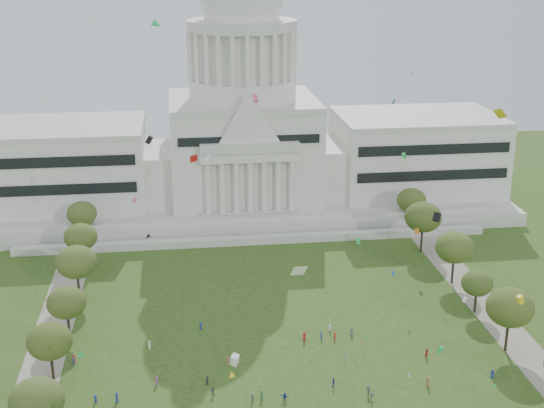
% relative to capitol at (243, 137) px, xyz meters
% --- Properties ---
extents(capitol, '(160.00, 64.50, 91.30)m').
position_rel_capitol_xyz_m(capitol, '(0.00, 0.00, 0.00)').
color(capitol, beige).
rests_on(capitol, ground).
extents(path_left, '(8.00, 160.00, 0.04)m').
position_rel_capitol_xyz_m(path_left, '(-48.00, -83.59, -22.28)').
color(path_left, gray).
rests_on(path_left, ground).
extents(path_right, '(8.00, 160.00, 0.04)m').
position_rel_capitol_xyz_m(path_right, '(48.00, -83.59, -22.28)').
color(path_right, gray).
rests_on(path_right, ground).
extents(row_tree_l_1, '(8.86, 8.86, 12.59)m').
position_rel_capitol_xyz_m(row_tree_l_1, '(-44.07, -116.55, -13.34)').
color(row_tree_l_1, black).
rests_on(row_tree_l_1, ground).
extents(row_tree_l_2, '(8.42, 8.42, 11.97)m').
position_rel_capitol_xyz_m(row_tree_l_2, '(-45.04, -96.29, -13.79)').
color(row_tree_l_2, black).
rests_on(row_tree_l_2, ground).
extents(row_tree_r_2, '(9.55, 9.55, 13.58)m').
position_rel_capitol_xyz_m(row_tree_r_2, '(44.17, -96.15, -12.64)').
color(row_tree_r_2, black).
rests_on(row_tree_r_2, ground).
extents(row_tree_l_3, '(8.12, 8.12, 11.55)m').
position_rel_capitol_xyz_m(row_tree_l_3, '(-44.09, -79.67, -14.09)').
color(row_tree_l_3, black).
rests_on(row_tree_l_3, ground).
extents(row_tree_r_3, '(7.01, 7.01, 9.98)m').
position_rel_capitol_xyz_m(row_tree_r_3, '(44.40, -79.10, -15.21)').
color(row_tree_r_3, black).
rests_on(row_tree_r_3, ground).
extents(row_tree_l_4, '(9.29, 9.29, 13.21)m').
position_rel_capitol_xyz_m(row_tree_l_4, '(-44.08, -61.17, -12.90)').
color(row_tree_l_4, black).
rests_on(row_tree_l_4, ground).
extents(row_tree_r_4, '(9.19, 9.19, 13.06)m').
position_rel_capitol_xyz_m(row_tree_r_4, '(44.76, -63.55, -13.01)').
color(row_tree_r_4, black).
rests_on(row_tree_r_4, ground).
extents(row_tree_l_5, '(8.33, 8.33, 11.85)m').
position_rel_capitol_xyz_m(row_tree_l_5, '(-45.22, -42.58, -13.88)').
color(row_tree_l_5, black).
rests_on(row_tree_l_5, ground).
extents(row_tree_r_5, '(9.82, 9.82, 13.96)m').
position_rel_capitol_xyz_m(row_tree_r_5, '(43.49, -43.40, -12.37)').
color(row_tree_r_5, black).
rests_on(row_tree_r_5, ground).
extents(row_tree_l_6, '(8.19, 8.19, 11.64)m').
position_rel_capitol_xyz_m(row_tree_l_6, '(-46.87, -24.45, -14.02)').
color(row_tree_l_6, black).
rests_on(row_tree_l_6, ground).
extents(row_tree_r_6, '(8.42, 8.42, 11.97)m').
position_rel_capitol_xyz_m(row_tree_r_6, '(45.96, -25.46, -13.79)').
color(row_tree_r_6, black).
rests_on(row_tree_r_6, ground).
extents(person_0, '(1.01, 0.98, 1.74)m').
position_rel_capitol_xyz_m(person_0, '(37.40, -105.61, -21.42)').
color(person_0, navy).
rests_on(person_0, ground).
extents(person_2, '(1.10, 0.92, 1.94)m').
position_rel_capitol_xyz_m(person_2, '(27.53, -96.76, -21.32)').
color(person_2, '#B21E1E').
rests_on(person_2, ground).
extents(person_3, '(1.21, 1.44, 1.98)m').
position_rel_capitol_xyz_m(person_3, '(12.56, -108.34, -21.30)').
color(person_3, '#4C4C51').
rests_on(person_3, ground).
extents(person_4, '(0.78, 1.21, 1.92)m').
position_rel_capitol_xyz_m(person_4, '(6.83, -104.87, -21.33)').
color(person_4, navy).
rests_on(person_4, ground).
extents(person_5, '(1.63, 1.12, 1.64)m').
position_rel_capitol_xyz_m(person_5, '(-2.79, -108.17, -21.48)').
color(person_5, navy).
rests_on(person_5, ground).
extents(person_8, '(0.94, 0.74, 1.70)m').
position_rel_capitol_xyz_m(person_8, '(-15.57, -104.85, -21.45)').
color(person_8, '#4C4C51').
rests_on(person_8, ground).
extents(person_9, '(1.10, 1.38, 1.89)m').
position_rel_capitol_xyz_m(person_9, '(12.69, -110.59, -21.35)').
color(person_9, '#4C4C51').
rests_on(person_9, ground).
extents(person_10, '(0.59, 0.97, 1.58)m').
position_rel_capitol_xyz_m(person_10, '(11.13, -95.75, -21.50)').
color(person_10, silver).
rests_on(person_10, ground).
extents(distant_crowd, '(66.84, 40.02, 1.91)m').
position_rel_capitol_xyz_m(distant_crowd, '(-13.93, -99.06, -21.44)').
color(distant_crowd, '#26262B').
rests_on(distant_crowd, ground).
extents(kite_swarm, '(87.84, 107.95, 63.71)m').
position_rel_capitol_xyz_m(kite_swarm, '(2.40, -106.30, 7.54)').
color(kite_swarm, white).
rests_on(kite_swarm, ground).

